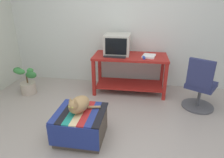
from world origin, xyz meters
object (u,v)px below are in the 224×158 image
(stapler, at_px, (144,58))
(ottoman_with_blanket, at_px, (81,125))
(tv_monitor, at_px, (117,45))
(book, at_px, (149,56))
(office_chair, at_px, (200,88))
(cat, at_px, (79,105))
(keyboard, at_px, (115,56))
(desk, at_px, (130,67))
(potted_plant, at_px, (27,83))

(stapler, bearing_deg, ottoman_with_blanket, -128.60)
(tv_monitor, distance_m, book, 0.63)
(tv_monitor, height_order, office_chair, tv_monitor)
(book, xyz_separation_m, office_chair, (0.84, -0.44, -0.36))
(cat, bearing_deg, tv_monitor, 92.89)
(keyboard, xyz_separation_m, stapler, (0.52, -0.02, 0.01))
(office_chair, bearing_deg, book, 1.81)
(tv_monitor, xyz_separation_m, cat, (-0.27, -1.56, -0.43))
(desk, relative_size, tv_monitor, 2.90)
(desk, distance_m, cat, 1.60)
(tv_monitor, distance_m, potted_plant, 1.87)
(potted_plant, bearing_deg, tv_monitor, 16.22)
(cat, bearing_deg, book, 72.05)
(desk, bearing_deg, potted_plant, -168.89)
(book, xyz_separation_m, stapler, (-0.09, -0.13, 0.00))
(keyboard, bearing_deg, book, 13.64)
(keyboard, bearing_deg, cat, -97.31)
(office_chair, distance_m, stapler, 1.05)
(office_chair, relative_size, stapler, 8.09)
(desk, relative_size, ottoman_with_blanket, 2.21)
(keyboard, bearing_deg, office_chair, -9.62)
(office_chair, bearing_deg, cat, 60.63)
(cat, xyz_separation_m, stapler, (0.77, 1.34, 0.26))
(desk, height_order, cat, desk)
(ottoman_with_blanket, height_order, stapler, stapler)
(ottoman_with_blanket, height_order, potted_plant, potted_plant)
(ottoman_with_blanket, height_order, office_chair, office_chair)
(keyboard, xyz_separation_m, cat, (-0.25, -1.36, -0.25))
(book, distance_m, stapler, 0.16)
(cat, relative_size, potted_plant, 0.73)
(keyboard, distance_m, cat, 1.40)
(desk, xyz_separation_m, tv_monitor, (-0.26, 0.06, 0.42))
(desk, bearing_deg, office_chair, -23.66)
(cat, xyz_separation_m, office_chair, (1.71, 1.02, -0.11))
(tv_monitor, distance_m, ottoman_with_blanket, 1.75)
(cat, height_order, office_chair, office_chair)
(desk, bearing_deg, ottoman_with_blanket, -109.86)
(potted_plant, xyz_separation_m, stapler, (2.18, 0.26, 0.53))
(book, height_order, stapler, stapler)
(ottoman_with_blanket, bearing_deg, potted_plant, 142.29)
(keyboard, height_order, ottoman_with_blanket, keyboard)
(ottoman_with_blanket, bearing_deg, book, 60.19)
(potted_plant, height_order, stapler, stapler)
(desk, xyz_separation_m, office_chair, (1.18, -0.48, -0.11))
(ottoman_with_blanket, distance_m, cat, 0.30)
(cat, bearing_deg, office_chair, 43.52)
(potted_plant, height_order, office_chair, office_chair)
(office_chair, bearing_deg, keyboard, 16.75)
(ottoman_with_blanket, bearing_deg, keyboard, 80.10)
(keyboard, bearing_deg, desk, 32.71)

